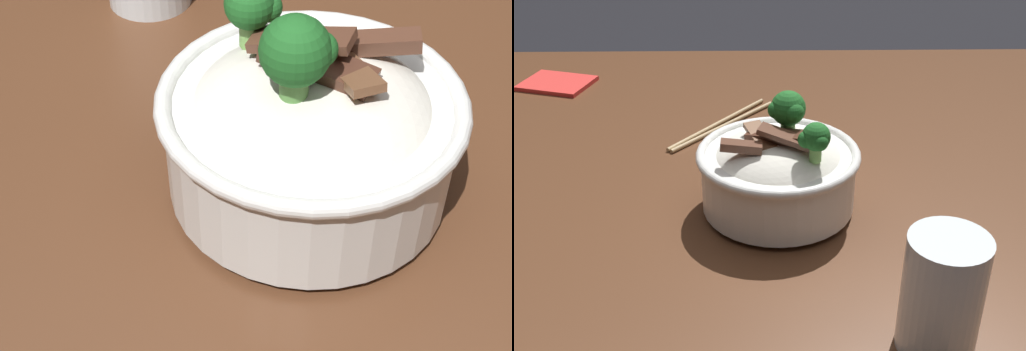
% 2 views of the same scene
% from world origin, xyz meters
% --- Properties ---
extents(dining_table, '(1.40, 1.09, 0.79)m').
position_xyz_m(dining_table, '(0.00, 0.00, 0.70)').
color(dining_table, '#56331E').
rests_on(dining_table, ground).
extents(rice_bowl, '(0.21, 0.21, 0.16)m').
position_xyz_m(rice_bowl, '(-0.02, 0.08, 0.85)').
color(rice_bowl, white).
rests_on(rice_bowl, dining_table).
extents(drinking_glass, '(0.08, 0.08, 0.13)m').
position_xyz_m(drinking_glass, '(-0.17, 0.34, 0.84)').
color(drinking_glass, white).
rests_on(drinking_glass, dining_table).
extents(chopsticks_pair, '(0.17, 0.20, 0.01)m').
position_xyz_m(chopsticks_pair, '(0.06, -0.17, 0.79)').
color(chopsticks_pair, tan).
rests_on(chopsticks_pair, dining_table).
extents(folded_napkin, '(0.15, 0.13, 0.01)m').
position_xyz_m(folded_napkin, '(0.38, -0.36, 0.79)').
color(folded_napkin, red).
rests_on(folded_napkin, dining_table).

